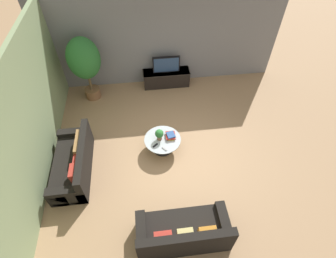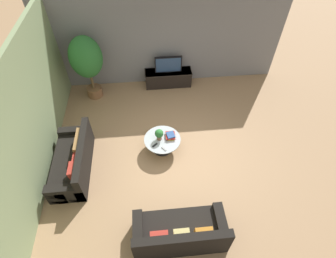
{
  "view_description": "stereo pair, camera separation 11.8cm",
  "coord_description": "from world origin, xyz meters",
  "views": [
    {
      "loc": [
        -0.73,
        -4.15,
        5.62
      ],
      "look_at": [
        -0.17,
        0.4,
        0.55
      ],
      "focal_mm": 28.0,
      "sensor_mm": 36.0,
      "label": 1
    },
    {
      "loc": [
        -0.61,
        -4.16,
        5.62
      ],
      "look_at": [
        -0.17,
        0.4,
        0.55
      ],
      "focal_mm": 28.0,
      "sensor_mm": 36.0,
      "label": 2
    }
  ],
  "objects": [
    {
      "name": "ground_plane",
      "position": [
        0.0,
        0.0,
        0.0
      ],
      "size": [
        24.0,
        24.0,
        0.0
      ],
      "primitive_type": "plane",
      "color": "#9E7A56"
    },
    {
      "name": "back_wall_stone",
      "position": [
        0.0,
        3.26,
        1.5
      ],
      "size": [
        7.4,
        0.12,
        3.0
      ],
      "primitive_type": "cube",
      "color": "slate",
      "rests_on": "ground"
    },
    {
      "name": "side_wall_left",
      "position": [
        -3.26,
        0.2,
        1.5
      ],
      "size": [
        0.12,
        7.4,
        3.0
      ],
      "primitive_type": "cube",
      "color": "gray",
      "rests_on": "ground"
    },
    {
      "name": "media_console",
      "position": [
        0.09,
        2.94,
        0.28
      ],
      "size": [
        1.54,
        0.5,
        0.53
      ],
      "color": "black",
      "rests_on": "ground"
    },
    {
      "name": "television",
      "position": [
        0.09,
        2.94,
        0.8
      ],
      "size": [
        0.86,
        0.13,
        0.54
      ],
      "color": "black",
      "rests_on": "media_console"
    },
    {
      "name": "coffee_table",
      "position": [
        -0.34,
        0.2,
        0.28
      ],
      "size": [
        0.95,
        0.95,
        0.4
      ],
      "color": "black",
      "rests_on": "ground"
    },
    {
      "name": "couch_by_wall",
      "position": [
        -2.57,
        -0.21,
        0.29
      ],
      "size": [
        0.84,
        1.93,
        0.84
      ],
      "rotation": [
        0.0,
        0.0,
        -1.57
      ],
      "color": "black",
      "rests_on": "ground"
    },
    {
      "name": "couch_near_entry",
      "position": [
        -0.18,
        -2.21,
        0.29
      ],
      "size": [
        1.88,
        0.84,
        0.84
      ],
      "rotation": [
        0.0,
        0.0,
        3.14
      ],
      "color": "black",
      "rests_on": "ground"
    },
    {
      "name": "potted_palm_tall",
      "position": [
        -2.33,
        2.61,
        1.35
      ],
      "size": [
        0.95,
        0.95,
        2.06
      ],
      "color": "brown",
      "rests_on": "ground"
    },
    {
      "name": "potted_plant_tabletop",
      "position": [
        -0.41,
        0.21,
        0.59
      ],
      "size": [
        0.22,
        0.22,
        0.32
      ],
      "color": "brown",
      "rests_on": "coffee_table"
    },
    {
      "name": "book_stack",
      "position": [
        -0.12,
        0.24,
        0.45
      ],
      "size": [
        0.25,
        0.29,
        0.11
      ],
      "color": "gold",
      "rests_on": "coffee_table"
    },
    {
      "name": "remote_black",
      "position": [
        -0.54,
        0.01,
        0.41
      ],
      "size": [
        0.15,
        0.13,
        0.02
      ],
      "primitive_type": "cube",
      "rotation": [
        0.0,
        0.0,
        -0.89
      ],
      "color": "black",
      "rests_on": "coffee_table"
    },
    {
      "name": "remote_silver",
      "position": [
        -0.32,
        -0.13,
        0.41
      ],
      "size": [
        0.13,
        0.15,
        0.02
      ],
      "primitive_type": "cube",
      "rotation": [
        0.0,
        0.0,
        0.65
      ],
      "color": "gray",
      "rests_on": "coffee_table"
    }
  ]
}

